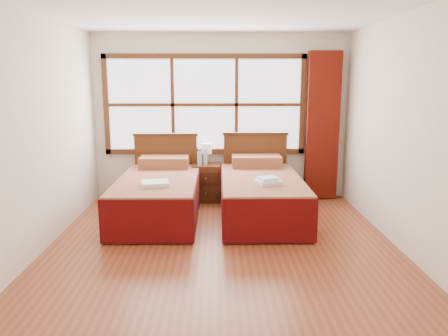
{
  "coord_description": "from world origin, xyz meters",
  "views": [
    {
      "loc": [
        -0.05,
        -4.71,
        1.87
      ],
      "look_at": [
        0.03,
        0.7,
        0.79
      ],
      "focal_mm": 35.0,
      "sensor_mm": 36.0,
      "label": 1
    }
  ],
  "objects": [
    {
      "name": "bed_right",
      "position": [
        0.55,
        1.2,
        0.33
      ],
      "size": [
        1.1,
        2.13,
        1.07
      ],
      "color": "#381D0B",
      "rests_on": "floor"
    },
    {
      "name": "towels_right",
      "position": [
        0.59,
        0.72,
        0.61
      ],
      "size": [
        0.37,
        0.35,
        0.09
      ],
      "rotation": [
        0.0,
        0.0,
        0.35
      ],
      "color": "white",
      "rests_on": "bed_right"
    },
    {
      "name": "bed_left",
      "position": [
        -0.87,
        1.2,
        0.32
      ],
      "size": [
        1.09,
        2.11,
        1.06
      ],
      "color": "#381D0B",
      "rests_on": "floor"
    },
    {
      "name": "wall_back",
      "position": [
        0.0,
        2.25,
        1.3
      ],
      "size": [
        4.0,
        0.0,
        4.0
      ],
      "primitive_type": "plane",
      "rotation": [
        1.57,
        0.0,
        0.0
      ],
      "color": "silver",
      "rests_on": "floor"
    },
    {
      "name": "curtain",
      "position": [
        1.6,
        2.11,
        1.17
      ],
      "size": [
        0.5,
        0.16,
        2.3
      ],
      "primitive_type": "cube",
      "color": "#5F1309",
      "rests_on": "wall_back"
    },
    {
      "name": "wall_right",
      "position": [
        2.0,
        0.0,
        1.3
      ],
      "size": [
        0.0,
        4.5,
        4.5
      ],
      "primitive_type": "plane",
      "rotation": [
        1.57,
        0.0,
        -1.57
      ],
      "color": "silver",
      "rests_on": "floor"
    },
    {
      "name": "ceiling",
      "position": [
        0.0,
        0.0,
        2.6
      ],
      "size": [
        4.5,
        4.5,
        0.0
      ],
      "primitive_type": "plane",
      "rotation": [
        3.14,
        0.0,
        0.0
      ],
      "color": "white",
      "rests_on": "wall_back"
    },
    {
      "name": "floor",
      "position": [
        0.0,
        0.0,
        0.0
      ],
      "size": [
        4.5,
        4.5,
        0.0
      ],
      "primitive_type": "plane",
      "color": "brown",
      "rests_on": "ground"
    },
    {
      "name": "bottle_far",
      "position": [
        -0.24,
        1.99,
        0.69
      ],
      "size": [
        0.06,
        0.06,
        0.24
      ],
      "color": "#A1B7CF",
      "rests_on": "nightstand"
    },
    {
      "name": "wall_left",
      "position": [
        -2.0,
        0.0,
        1.3
      ],
      "size": [
        0.0,
        4.5,
        4.5
      ],
      "primitive_type": "plane",
      "rotation": [
        1.57,
        0.0,
        1.57
      ],
      "color": "silver",
      "rests_on": "floor"
    },
    {
      "name": "bottle_near",
      "position": [
        -0.33,
        1.9,
        0.7
      ],
      "size": [
        0.07,
        0.07,
        0.25
      ],
      "color": "#A1B7CF",
      "rests_on": "nightstand"
    },
    {
      "name": "towels_left",
      "position": [
        -0.84,
        0.69,
        0.59
      ],
      "size": [
        0.38,
        0.35,
        0.05
      ],
      "rotation": [
        0.0,
        0.0,
        0.18
      ],
      "color": "white",
      "rests_on": "bed_left"
    },
    {
      "name": "nightstand",
      "position": [
        -0.23,
        1.99,
        0.29
      ],
      "size": [
        0.44,
        0.43,
        0.58
      ],
      "color": "#4B2710",
      "rests_on": "floor"
    },
    {
      "name": "lamp",
      "position": [
        -0.22,
        2.14,
        0.8
      ],
      "size": [
        0.16,
        0.16,
        0.31
      ],
      "color": "gold",
      "rests_on": "nightstand"
    },
    {
      "name": "window",
      "position": [
        -0.25,
        2.21,
        1.5
      ],
      "size": [
        3.16,
        0.06,
        1.56
      ],
      "color": "white",
      "rests_on": "wall_back"
    }
  ]
}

